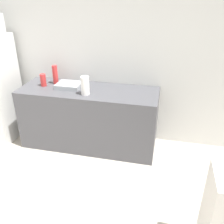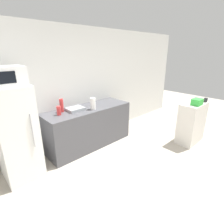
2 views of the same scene
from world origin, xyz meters
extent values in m
plane|color=#B2A899|center=(0.00, 0.00, 0.00)|extent=(14.00, 14.00, 0.00)
cube|color=silver|center=(0.00, 2.71, 1.30)|extent=(8.00, 0.06, 2.60)
cube|color=white|center=(-1.23, 2.26, 0.80)|extent=(0.57, 0.66, 1.59)
cylinder|color=#B7B7BC|center=(-1.07, 1.91, 0.92)|extent=(0.02, 0.02, 0.56)
cube|color=white|center=(-1.23, 2.26, 1.73)|extent=(0.52, 0.42, 0.28)
cube|color=black|center=(-1.28, 2.05, 1.73)|extent=(0.29, 0.01, 0.17)
cube|color=#4C4C51|center=(0.27, 2.33, 0.45)|extent=(1.98, 0.69, 0.90)
cube|color=#9EA3A8|center=(-0.03, 2.36, 0.93)|extent=(0.35, 0.29, 0.06)
cylinder|color=red|center=(-0.28, 2.46, 1.04)|extent=(0.08, 0.08, 0.28)
cylinder|color=red|center=(-0.41, 2.33, 0.99)|extent=(0.08, 0.08, 0.18)
cube|color=silver|center=(2.12, 0.78, 0.48)|extent=(0.74, 0.39, 0.96)
cube|color=green|center=(2.01, 0.70, 1.03)|extent=(0.24, 0.18, 0.14)
cylinder|color=#232328|center=(2.40, 0.65, 1.01)|extent=(0.08, 0.08, 0.10)
cylinder|color=white|center=(0.29, 2.16, 1.02)|extent=(0.11, 0.11, 0.25)
camera|label=1|loc=(1.33, -0.79, 2.21)|focal=40.00mm
camera|label=2|loc=(-1.85, -0.71, 2.07)|focal=28.00mm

